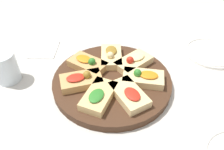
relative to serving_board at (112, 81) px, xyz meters
The scene contains 12 objects.
ground_plane 0.01m from the serving_board, ahead, with size 3.00×3.00×0.00m, color beige.
serving_board is the anchor object (origin of this frame).
focaccia_slice_0 0.10m from the serving_board, 78.59° to the right, with size 0.09×0.14×0.04m.
focaccia_slice_1 0.10m from the serving_board, 26.78° to the right, with size 0.14×0.12×0.03m.
focaccia_slice_2 0.10m from the serving_board, 25.02° to the left, with size 0.14×0.12×0.03m.
focaccia_slice_3 0.10m from the serving_board, 76.27° to the left, with size 0.10×0.14×0.04m.
focaccia_slice_4 0.10m from the serving_board, 127.05° to the left, with size 0.13×0.14×0.04m.
focaccia_slice_5 0.10m from the serving_board, behind, with size 0.13×0.08×0.04m.
focaccia_slice_6 0.10m from the serving_board, 128.56° to the right, with size 0.13×0.14×0.04m.
plate_left 0.42m from the serving_board, 109.26° to the left, with size 0.20×0.20×0.02m.
water_glass 0.34m from the serving_board, 98.10° to the right, with size 0.08×0.08×0.10m, color silver.
napkin_stack 0.33m from the serving_board, 130.40° to the right, with size 0.12×0.10×0.01m, color white.
Camera 1 is at (0.52, -0.04, 0.49)m, focal length 35.00 mm.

